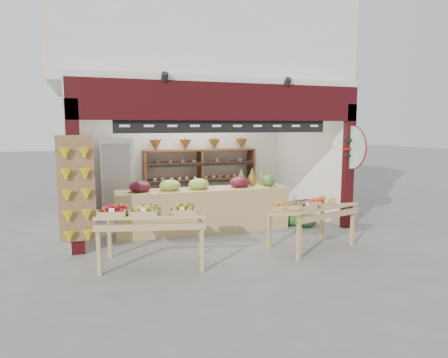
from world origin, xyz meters
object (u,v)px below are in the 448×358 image
refrigerator (116,178)px  cardboard_stack (149,216)px  mid_counter (203,208)px  watermelon_pile (301,216)px  back_shelving (200,167)px  display_table_right (309,207)px  display_table_left (146,215)px

refrigerator → cardboard_stack: 1.59m
refrigerator → mid_counter: 2.55m
cardboard_stack → watermelon_pile: bearing=-15.0°
back_shelving → cardboard_stack: (-1.61, -1.62, -0.86)m
display_table_right → mid_counter: bearing=130.2°
back_shelving → display_table_right: 4.12m
refrigerator → mid_counter: (1.61, -1.93, -0.47)m
back_shelving → mid_counter: 2.41m
cardboard_stack → display_table_left: size_ratio=0.58×
cardboard_stack → display_table_right: bearing=-43.6°
display_table_right → display_table_left: bearing=178.3°
cardboard_stack → watermelon_pile: (3.23, -0.87, -0.06)m
cardboard_stack → display_table_right: display_table_right is taller
display_table_left → display_table_right: display_table_left is taller
display_table_right → watermelon_pile: display_table_right is taller
refrigerator → display_table_right: size_ratio=1.14×
back_shelving → mid_counter: back_shelving is taller
mid_counter → display_table_left: (-1.42, -1.67, 0.32)m
refrigerator → watermelon_pile: refrigerator is taller
back_shelving → cardboard_stack: 2.45m
display_table_left → display_table_right: bearing=-1.7°
back_shelving → display_table_right: (0.89, -4.01, -0.37)m
display_table_right → refrigerator: bearing=130.1°
refrigerator → display_table_right: refrigerator is taller
refrigerator → display_table_left: 3.60m
back_shelving → refrigerator: (-2.20, -0.33, -0.15)m
watermelon_pile → display_table_right: bearing=-115.5°
display_table_left → display_table_right: (2.90, -0.09, -0.06)m
back_shelving → mid_counter: (-0.59, -2.26, -0.62)m
back_shelving → watermelon_pile: size_ratio=4.19×
back_shelving → cardboard_stack: size_ratio=2.83×
back_shelving → refrigerator: 2.23m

